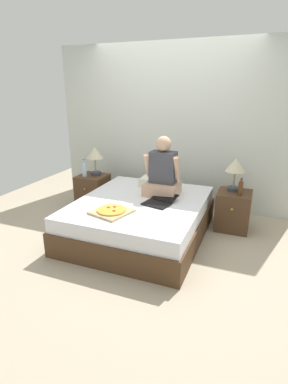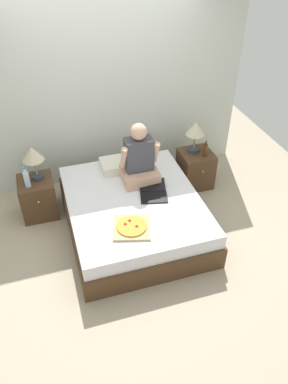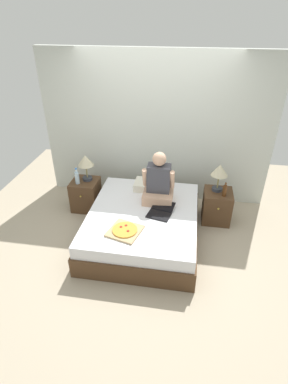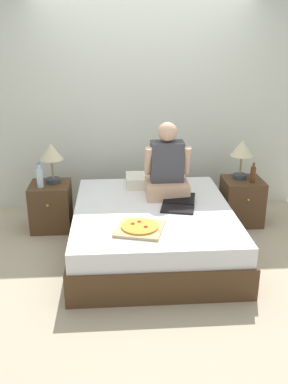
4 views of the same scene
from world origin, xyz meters
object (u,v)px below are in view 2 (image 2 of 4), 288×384
at_px(nightstand_left, 38,197).
at_px(water_bottle, 27,179).
at_px(pizza_box, 132,227).
at_px(person_seated, 139,161).
at_px(lamp_on_right_nightstand, 195,131).
at_px(lamp_on_left_nightstand, 33,156).
at_px(nightstand_right, 195,169).
at_px(laptop, 153,193).
at_px(bed, 134,213).
at_px(beer_bottle, 205,150).

height_order(nightstand_left, water_bottle, water_bottle).
bearing_deg(pizza_box, person_seated, 68.03).
distance_m(nightstand_left, lamp_on_right_nightstand, 2.24).
bearing_deg(lamp_on_right_nightstand, nightstand_left, -178.67).
distance_m(lamp_on_left_nightstand, person_seated, 1.28).
relative_size(nightstand_right, pizza_box, 1.07).
relative_size(lamp_on_left_nightstand, lamp_on_right_nightstand, 1.00).
distance_m(water_bottle, person_seated, 1.38).
xyz_separation_m(person_seated, laptop, (0.07, -0.34, -0.27)).
xyz_separation_m(water_bottle, laptop, (1.43, -0.55, -0.14)).
xyz_separation_m(bed, water_bottle, (-1.18, 0.55, 0.40)).
bearing_deg(bed, beer_bottle, 24.78).
bearing_deg(laptop, nightstand_right, 37.13).
distance_m(person_seated, pizza_box, 0.94).
relative_size(nightstand_right, person_seated, 0.68).
bearing_deg(lamp_on_right_nightstand, nightstand_right, -59.07).
distance_m(water_bottle, beer_bottle, 2.34).
height_order(water_bottle, pizza_box, water_bottle).
distance_m(bed, nightstand_left, 1.27).
height_order(bed, lamp_on_right_nightstand, lamp_on_right_nightstand).
relative_size(beer_bottle, pizza_box, 0.47).
height_order(bed, nightstand_left, nightstand_left).
distance_m(lamp_on_left_nightstand, lamp_on_right_nightstand, 2.12).
height_order(lamp_on_right_nightstand, pizza_box, lamp_on_right_nightstand).
relative_size(lamp_on_right_nightstand, person_seated, 0.58).
bearing_deg(person_seated, beer_bottle, 11.24).
distance_m(water_bottle, pizza_box, 1.46).
bearing_deg(lamp_on_left_nightstand, nightstand_left, -128.63).
height_order(water_bottle, beer_bottle, water_bottle).
bearing_deg(water_bottle, person_seated, -8.69).
xyz_separation_m(nightstand_left, lamp_on_left_nightstand, (0.04, 0.05, 0.59)).
bearing_deg(laptop, nightstand_left, 154.58).
bearing_deg(person_seated, lamp_on_right_nightstand, 21.28).
xyz_separation_m(lamp_on_right_nightstand, pizza_box, (-1.23, -1.18, -0.36)).
distance_m(beer_bottle, person_seated, 1.02).
height_order(nightstand_left, pizza_box, nightstand_left).
bearing_deg(nightstand_left, laptop, -25.42).
relative_size(water_bottle, pizza_box, 0.56).
bearing_deg(laptop, beer_bottle, 30.55).
xyz_separation_m(lamp_on_left_nightstand, person_seated, (1.23, -0.35, -0.09)).
xyz_separation_m(lamp_on_right_nightstand, laptop, (-0.82, -0.69, -0.36)).
xyz_separation_m(bed, nightstand_left, (-1.10, 0.64, 0.03)).
xyz_separation_m(nightstand_left, beer_bottle, (2.26, -0.10, 0.36)).
xyz_separation_m(nightstand_left, lamp_on_right_nightstand, (2.16, 0.05, 0.59)).
xyz_separation_m(bed, person_seated, (0.18, 0.34, 0.53)).
distance_m(water_bottle, lamp_on_right_nightstand, 2.26).
distance_m(nightstand_right, pizza_box, 1.71).
xyz_separation_m(nightstand_right, laptop, (-0.85, -0.64, 0.23)).
bearing_deg(laptop, pizza_box, -129.95).
relative_size(bed, nightstand_right, 3.57).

